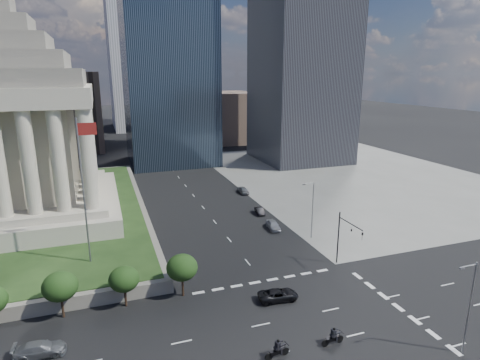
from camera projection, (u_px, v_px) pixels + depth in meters
name	position (u px, v px, depth m)	size (l,w,h in m)	color
ground	(164.00, 159.00, 132.89)	(500.00, 500.00, 0.00)	black
sidewalk_ne	(353.00, 175.00, 111.13)	(68.00, 90.00, 0.03)	slate
war_memorial	(7.00, 109.00, 69.09)	(34.00, 34.00, 39.00)	#ACA490
flagpole	(84.00, 184.00, 53.23)	(2.52, 0.24, 20.00)	slate
midrise_glass	(168.00, 65.00, 121.28)	(26.00, 26.00, 60.00)	black
building_filler_ne	(228.00, 116.00, 167.93)	(20.00, 30.00, 20.00)	brown
building_filler_nw	(67.00, 111.00, 147.06)	(24.00, 30.00, 28.00)	brown
traffic_signal_ne	(346.00, 234.00, 56.84)	(0.30, 5.74, 8.00)	black
street_lamp_south	(469.00, 303.00, 39.03)	(2.13, 0.22, 10.00)	slate
street_lamp_north	(312.00, 207.00, 67.30)	(2.13, 0.22, 10.00)	slate
pickup_truck	(278.00, 295.00, 49.78)	(5.05, 2.33, 1.40)	black
suv_grey	(40.00, 349.00, 39.94)	(4.98, 2.03, 1.45)	#575A5E
parked_sedan_near	(273.00, 225.00, 72.55)	(1.85, 4.59, 1.56)	#9C9EA5
parked_sedan_mid	(260.00, 211.00, 80.40)	(1.34, 3.83, 1.26)	black
parked_sedan_far	(243.00, 190.00, 94.33)	(1.77, 4.40, 1.50)	slate
motorcycle_lead	(333.00, 336.00, 41.50)	(2.64, 0.72, 1.97)	black
motorcycle_trail	(277.00, 349.00, 39.51)	(2.79, 0.76, 2.08)	black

